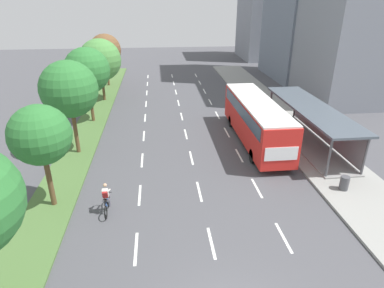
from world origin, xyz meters
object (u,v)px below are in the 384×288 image
(median_tree_third, at_px, (69,89))
(median_tree_farthest, at_px, (105,50))
(bus, at_px, (256,117))
(median_tree_fourth, at_px, (87,71))
(trash_bin, at_px, (344,183))
(median_tree_fifth, at_px, (100,60))
(cyclist, at_px, (106,200))
(median_tree_second, at_px, (40,135))
(bus_shelter, at_px, (313,121))

(median_tree_third, relative_size, median_tree_farthest, 1.05)
(bus, relative_size, median_tree_fourth, 1.72)
(trash_bin, bearing_deg, median_tree_fifth, 129.00)
(median_tree_third, bearing_deg, median_tree_fifth, 89.63)
(cyclist, xyz_separation_m, median_tree_fourth, (-3.06, 14.30, 3.92))
(median_tree_fourth, xyz_separation_m, median_tree_farthest, (-0.23, 13.39, -0.18))
(median_tree_second, relative_size, median_tree_fourth, 0.86)
(trash_bin, bearing_deg, bus, 112.68)
(median_tree_farthest, xyz_separation_m, trash_bin, (16.88, -27.10, -3.95))
(median_tree_third, distance_m, median_tree_fourth, 6.69)
(median_tree_second, relative_size, trash_bin, 6.66)
(median_tree_fourth, bearing_deg, median_tree_fifth, 89.00)
(median_tree_third, height_order, median_tree_farthest, median_tree_third)
(cyclist, relative_size, median_tree_fourth, 0.28)
(median_tree_third, xyz_separation_m, median_tree_farthest, (-0.26, 20.08, -0.27))
(bus_shelter, distance_m, bus, 4.34)
(bus, xyz_separation_m, median_tree_farthest, (-13.68, 19.45, 2.46))
(median_tree_third, relative_size, median_tree_fourth, 1.01)
(bus, xyz_separation_m, median_tree_third, (-13.42, -0.63, 2.73))
(bus, distance_m, median_tree_fourth, 14.98)
(cyclist, xyz_separation_m, median_tree_second, (-2.99, 0.92, 3.42))
(median_tree_fourth, relative_size, median_tree_fifth, 1.01)
(bus, xyz_separation_m, median_tree_second, (-13.38, -7.33, 2.14))
(median_tree_farthest, bearing_deg, trash_bin, -58.08)
(median_tree_second, xyz_separation_m, median_tree_fourth, (-0.07, 13.39, 0.50))
(median_tree_second, bearing_deg, trash_bin, -1.14)
(median_tree_fourth, height_order, median_tree_fifth, median_tree_fourth)
(bus, relative_size, trash_bin, 13.28)
(median_tree_fourth, bearing_deg, median_tree_farthest, 91.00)
(bus, distance_m, median_tree_farthest, 23.90)
(median_tree_farthest, distance_m, trash_bin, 32.17)
(median_tree_fourth, distance_m, median_tree_fifth, 6.70)
(median_tree_fifth, distance_m, trash_bin, 26.55)
(median_tree_fifth, bearing_deg, median_tree_farthest, 93.00)
(median_tree_second, distance_m, median_tree_fourth, 13.39)
(bus_shelter, height_order, median_tree_fifth, median_tree_fifth)
(median_tree_second, relative_size, median_tree_farthest, 0.89)
(bus, bearing_deg, median_tree_fifth, 136.27)
(bus_shelter, height_order, cyclist, bus_shelter)
(bus, bearing_deg, cyclist, -141.55)
(cyclist, height_order, median_tree_third, median_tree_third)
(bus, distance_m, trash_bin, 8.43)
(bus, bearing_deg, median_tree_fourth, 155.74)
(bus, relative_size, median_tree_second, 2.00)
(cyclist, relative_size, median_tree_farthest, 0.29)
(median_tree_third, distance_m, median_tree_fifth, 13.39)
(bus_shelter, bearing_deg, bus, 170.44)
(median_tree_second, distance_m, trash_bin, 16.97)
(bus_shelter, distance_m, median_tree_second, 19.00)
(bus_shelter, relative_size, median_tree_fourth, 1.81)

